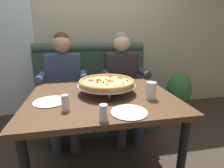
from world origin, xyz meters
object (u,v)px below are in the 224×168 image
at_px(plate_near_right, 129,111).
at_px(drinking_glass, 151,91).
at_px(shaker_pepper_flakes, 104,114).
at_px(diner_left, 64,81).
at_px(booth_bench, 93,96).
at_px(potted_plant, 178,93).
at_px(patio_chair, 16,73).
at_px(pizza, 107,82).
at_px(shaker_parmesan, 66,104).
at_px(diner_right, 123,79).
at_px(dining_table, 102,105).
at_px(plate_near_left, 50,101).

relative_size(plate_near_right, drinking_glass, 1.80).
bearing_deg(shaker_pepper_flakes, diner_left, 105.72).
bearing_deg(booth_bench, diner_left, -143.39).
distance_m(booth_bench, potted_plant, 1.28).
distance_m(drinking_glass, patio_chair, 2.91).
height_order(shaker_pepper_flakes, potted_plant, shaker_pepper_flakes).
distance_m(diner_left, pizza, 0.76).
bearing_deg(shaker_parmesan, shaker_pepper_flakes, -39.52).
xyz_separation_m(diner_right, plate_near_right, (-0.23, -1.03, 0.06)).
xyz_separation_m(pizza, shaker_parmesan, (-0.33, -0.30, -0.05)).
bearing_deg(booth_bench, shaker_parmesan, -103.06).
bearing_deg(drinking_glass, booth_bench, 108.68).
height_order(dining_table, plate_near_right, plate_near_right).
xyz_separation_m(pizza, shaker_pepper_flakes, (-0.10, -0.48, -0.05)).
xyz_separation_m(shaker_pepper_flakes, plate_near_left, (-0.35, 0.36, -0.03)).
height_order(dining_table, shaker_pepper_flakes, shaker_pepper_flakes).
height_order(plate_near_right, potted_plant, plate_near_right).
distance_m(shaker_parmesan, potted_plant, 1.95).
bearing_deg(booth_bench, potted_plant, -3.94).
bearing_deg(booth_bench, dining_table, -90.00).
height_order(drinking_glass, patio_chair, drinking_glass).
xyz_separation_m(shaker_pepper_flakes, potted_plant, (1.33, 1.29, -0.41)).
height_order(shaker_pepper_flakes, plate_near_left, shaker_pepper_flakes).
relative_size(booth_bench, potted_plant, 2.28).
xyz_separation_m(diner_right, potted_plant, (0.92, 0.18, -0.32)).
bearing_deg(shaker_parmesan, dining_table, 40.71).
distance_m(diner_left, plate_near_left, 0.75).
bearing_deg(pizza, booth_bench, 93.35).
bearing_deg(potted_plant, booth_bench, 176.06).
bearing_deg(drinking_glass, dining_table, 158.53).
height_order(diner_left, pizza, diner_left).
distance_m(plate_near_right, potted_plant, 1.71).
xyz_separation_m(dining_table, drinking_glass, (0.37, -0.15, 0.15)).
relative_size(shaker_parmesan, shaker_pepper_flakes, 1.07).
bearing_deg(diner_left, plate_near_left, -93.31).
bearing_deg(patio_chair, diner_left, -55.27).
height_order(diner_right, plate_near_left, diner_right).
bearing_deg(pizza, dining_table, -131.06).
bearing_deg(plate_near_right, booth_bench, 95.76).
relative_size(plate_near_left, plate_near_right, 1.02).
bearing_deg(plate_near_right, drinking_glass, 40.76).
distance_m(booth_bench, diner_right, 0.54).
xyz_separation_m(diner_left, patio_chair, (-1.02, 1.48, -0.19)).
xyz_separation_m(diner_right, patio_chair, (-1.74, 1.48, -0.19)).
bearing_deg(pizza, plate_near_right, -79.10).
height_order(booth_bench, potted_plant, booth_bench).
xyz_separation_m(pizza, plate_near_right, (0.08, -0.41, -0.08)).
distance_m(diner_right, potted_plant, 0.99).
bearing_deg(pizza, drinking_glass, -32.85).
height_order(booth_bench, patio_chair, booth_bench).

